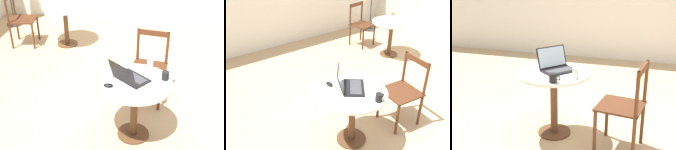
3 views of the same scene
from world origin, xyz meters
TOP-DOWN VIEW (x-y plane):
  - ground_plane at (0.00, 0.00)m, footprint 16.00×16.00m
  - cafe_table_near at (-0.30, -0.01)m, footprint 0.77×0.77m
  - cafe_table_mid at (1.88, 1.40)m, footprint 0.77×0.77m
  - chair_near_right at (0.47, -0.12)m, footprint 0.49×0.49m
  - chair_mid_back at (1.76, 2.18)m, footprint 0.49×0.49m
  - laptop at (-0.29, 0.06)m, footprint 0.45×0.46m
  - mouse at (-0.43, 0.25)m, footprint 0.06×0.10m
  - mug at (-0.20, -0.31)m, footprint 0.11×0.08m
  - drinking_glass at (-0.02, -0.14)m, footprint 0.06×0.06m

SIDE VIEW (x-z plane):
  - ground_plane at x=0.00m, z-range 0.00..0.00m
  - chair_near_right at x=0.47m, z-range 0.01..0.91m
  - chair_mid_back at x=1.76m, z-range 0.01..0.91m
  - cafe_table_near at x=-0.30m, z-range 0.21..0.92m
  - cafe_table_mid at x=1.88m, z-range 0.21..0.92m
  - mouse at x=-0.43m, z-range 0.71..0.74m
  - mug at x=-0.20m, z-range 0.71..0.80m
  - laptop at x=-0.29m, z-range 0.64..0.88m
  - drinking_glass at x=-0.02m, z-range 0.71..0.82m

